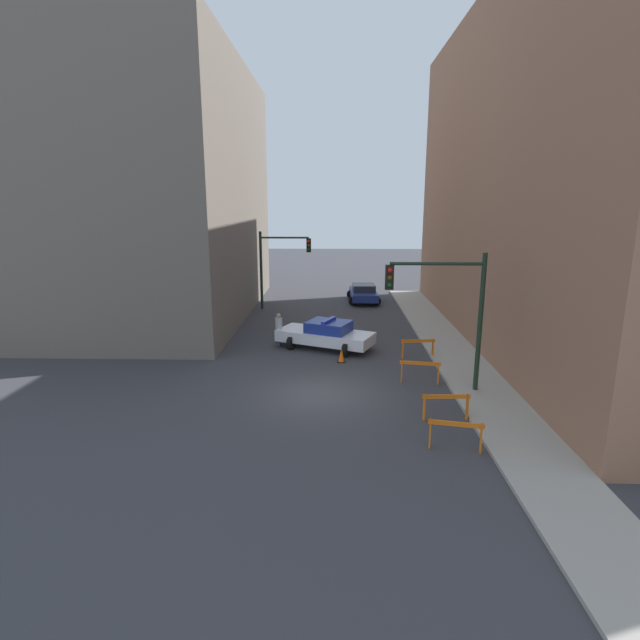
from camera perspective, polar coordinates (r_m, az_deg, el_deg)
ground_plane at (r=19.13m, az=0.07°, el=-8.42°), size 120.00×120.00×0.00m
sidewalk_right at (r=19.95m, az=18.36°, el=-8.02°), size 2.40×44.00×0.12m
building_corner_left at (r=34.13m, az=-20.42°, el=13.45°), size 14.00×20.00×15.28m
building_right at (r=28.85m, az=29.21°, el=14.29°), size 12.00×28.00×16.77m
traffic_light_near at (r=18.91m, az=14.59°, el=2.05°), size 3.64×0.35×5.20m
traffic_light_far at (r=33.53m, az=-4.91°, el=6.97°), size 3.44×0.35×5.20m
police_car at (r=24.61m, az=0.69°, el=-1.66°), size 5.05×3.57×1.52m
parked_car_near at (r=36.36m, az=4.98°, el=3.13°), size 2.35×4.34×1.31m
pedestrian_crossing at (r=25.22m, az=-4.73°, el=-1.01°), size 0.49×0.49×1.66m
barrier_front at (r=15.35m, az=15.24°, el=-12.12°), size 1.58×0.45×0.90m
barrier_mid at (r=17.25m, az=14.21°, el=-9.14°), size 1.60×0.23×0.90m
barrier_back at (r=20.39m, az=11.36°, el=-5.45°), size 1.59×0.38×0.90m
barrier_corner at (r=23.57m, az=11.13°, el=-2.87°), size 1.59×0.35×0.90m
traffic_cone at (r=22.67m, az=2.47°, el=-4.06°), size 0.36×0.36×0.66m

